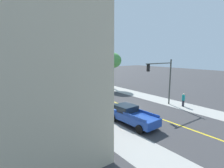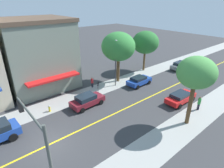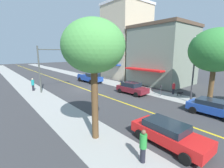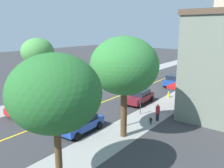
{
  "view_description": "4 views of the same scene",
  "coord_description": "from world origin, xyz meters",
  "px_view_note": "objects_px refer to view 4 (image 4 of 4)",
  "views": [
    {
      "loc": [
        -15.46,
        -17.17,
        7.06
      ],
      "look_at": [
        0.78,
        5.13,
        2.46
      ],
      "focal_mm": 28.22,
      "sensor_mm": 36.0,
      "label": 1
    },
    {
      "loc": [
        14.13,
        -4.41,
        12.33
      ],
      "look_at": [
        -2.4,
        9.55,
        2.57
      ],
      "focal_mm": 29.9,
      "sensor_mm": 36.0,
      "label": 2
    },
    {
      "loc": [
        11.69,
        20.92,
        5.53
      ],
      "look_at": [
        0.3,
        6.98,
        1.92
      ],
      "focal_mm": 25.3,
      "sensor_mm": 36.0,
      "label": 3
    },
    {
      "loc": [
        -17.06,
        29.47,
        8.46
      ],
      "look_at": [
        -1.96,
        9.55,
        2.63
      ],
      "focal_mm": 37.71,
      "sensor_mm": 36.0,
      "label": 4
    }
  ],
  "objects_px": {
    "street_tree_left_far": "(55,94)",
    "blue_pickup_truck": "(176,80)",
    "street_tree_right_corner": "(38,52)",
    "maroon_sedan_left_curb": "(139,96)",
    "parking_meter": "(140,105)",
    "pedestrian_green_shirt": "(16,101)",
    "fire_hydrant": "(169,94)",
    "traffic_light_mast": "(125,56)",
    "street_tree_left_near": "(124,66)",
    "red_sedan_right_curb": "(30,106)",
    "pedestrian_teal_shirt": "(121,73)",
    "small_dog": "(151,120)",
    "street_lamp": "(123,78)",
    "pedestrian_red_shirt": "(158,112)",
    "blue_sedan_left_curb": "(81,123)"
  },
  "relations": [
    {
      "from": "street_tree_left_near",
      "to": "maroon_sedan_left_curb",
      "type": "xyz_separation_m",
      "value": [
        3.5,
        -8.36,
        -4.93
      ]
    },
    {
      "from": "street_lamp",
      "to": "blue_sedan_left_curb",
      "type": "relative_size",
      "value": 1.71
    },
    {
      "from": "street_tree_right_corner",
      "to": "maroon_sedan_left_curb",
      "type": "relative_size",
      "value": 1.69
    },
    {
      "from": "street_tree_left_far",
      "to": "blue_pickup_truck",
      "type": "xyz_separation_m",
      "value": [
        4.2,
        -26.43,
        -4.39
      ]
    },
    {
      "from": "street_tree_left_far",
      "to": "pedestrian_red_shirt",
      "type": "bearing_deg",
      "value": -89.83
    },
    {
      "from": "street_tree_left_far",
      "to": "maroon_sedan_left_curb",
      "type": "relative_size",
      "value": 1.66
    },
    {
      "from": "blue_pickup_truck",
      "to": "small_dog",
      "type": "distance_m",
      "value": 16.0
    },
    {
      "from": "pedestrian_teal_shirt",
      "to": "small_dog",
      "type": "relative_size",
      "value": 2.68
    },
    {
      "from": "street_tree_left_far",
      "to": "blue_pickup_truck",
      "type": "distance_m",
      "value": 27.12
    },
    {
      "from": "fire_hydrant",
      "to": "blue_sedan_left_curb",
      "type": "height_order",
      "value": "blue_sedan_left_curb"
    },
    {
      "from": "maroon_sedan_left_curb",
      "to": "red_sedan_right_curb",
      "type": "bearing_deg",
      "value": -38.65
    },
    {
      "from": "fire_hydrant",
      "to": "traffic_light_mast",
      "type": "height_order",
      "value": "traffic_light_mast"
    },
    {
      "from": "fire_hydrant",
      "to": "small_dog",
      "type": "xyz_separation_m",
      "value": [
        -2.22,
        8.9,
        -0.04
      ]
    },
    {
      "from": "street_tree_right_corner",
      "to": "pedestrian_red_shirt",
      "type": "relative_size",
      "value": 4.63
    },
    {
      "from": "pedestrian_teal_shirt",
      "to": "small_dog",
      "type": "bearing_deg",
      "value": -101.53
    },
    {
      "from": "blue_sedan_left_curb",
      "to": "pedestrian_green_shirt",
      "type": "relative_size",
      "value": 2.37
    },
    {
      "from": "street_tree_right_corner",
      "to": "pedestrian_teal_shirt",
      "type": "xyz_separation_m",
      "value": [
        -0.11,
        -16.73,
        -4.88
      ]
    },
    {
      "from": "blue_sedan_left_curb",
      "to": "pedestrian_red_shirt",
      "type": "bearing_deg",
      "value": 144.59
    },
    {
      "from": "street_tree_left_far",
      "to": "pedestrian_red_shirt",
      "type": "height_order",
      "value": "street_tree_left_far"
    },
    {
      "from": "pedestrian_teal_shirt",
      "to": "pedestrian_green_shirt",
      "type": "bearing_deg",
      "value": -143.25
    },
    {
      "from": "street_tree_left_near",
      "to": "blue_pickup_truck",
      "type": "bearing_deg",
      "value": -79.73
    },
    {
      "from": "traffic_light_mast",
      "to": "maroon_sedan_left_curb",
      "type": "xyz_separation_m",
      "value": [
        -7.87,
        8.47,
        -3.48
      ]
    },
    {
      "from": "pedestrian_green_shirt",
      "to": "street_tree_right_corner",
      "type": "bearing_deg",
      "value": 108.81
    },
    {
      "from": "street_tree_right_corner",
      "to": "pedestrian_teal_shirt",
      "type": "relative_size",
      "value": 4.09
    },
    {
      "from": "street_tree_right_corner",
      "to": "pedestrian_red_shirt",
      "type": "xyz_separation_m",
      "value": [
        -14.29,
        -2.66,
        -5.0
      ]
    },
    {
      "from": "street_lamp",
      "to": "small_dog",
      "type": "height_order",
      "value": "street_lamp"
    },
    {
      "from": "parking_meter",
      "to": "blue_pickup_truck",
      "type": "bearing_deg",
      "value": -81.91
    },
    {
      "from": "blue_pickup_truck",
      "to": "small_dog",
      "type": "height_order",
      "value": "blue_pickup_truck"
    },
    {
      "from": "blue_pickup_truck",
      "to": "pedestrian_teal_shirt",
      "type": "bearing_deg",
      "value": -90.24
    },
    {
      "from": "fire_hydrant",
      "to": "traffic_light_mast",
      "type": "distance_m",
      "value": 11.28
    },
    {
      "from": "street_tree_left_far",
      "to": "street_tree_left_near",
      "type": "bearing_deg",
      "value": -84.27
    },
    {
      "from": "blue_sedan_left_curb",
      "to": "traffic_light_mast",
      "type": "bearing_deg",
      "value": -158.19
    },
    {
      "from": "street_tree_left_far",
      "to": "pedestrian_green_shirt",
      "type": "bearing_deg",
      "value": -22.63
    },
    {
      "from": "maroon_sedan_left_curb",
      "to": "pedestrian_teal_shirt",
      "type": "xyz_separation_m",
      "value": [
        9.98,
        -10.38,
        0.16
      ]
    },
    {
      "from": "street_tree_right_corner",
      "to": "parking_meter",
      "type": "bearing_deg",
      "value": -165.32
    },
    {
      "from": "street_lamp",
      "to": "pedestrian_teal_shirt",
      "type": "bearing_deg",
      "value": -54.27
    },
    {
      "from": "pedestrian_red_shirt",
      "to": "fire_hydrant",
      "type": "bearing_deg",
      "value": 29.99
    },
    {
      "from": "pedestrian_teal_shirt",
      "to": "small_dog",
      "type": "xyz_separation_m",
      "value": [
        -14.02,
        15.07,
        -0.6
      ]
    },
    {
      "from": "red_sedan_right_curb",
      "to": "blue_sedan_left_curb",
      "type": "height_order",
      "value": "blue_sedan_left_curb"
    },
    {
      "from": "blue_pickup_truck",
      "to": "pedestrian_red_shirt",
      "type": "relative_size",
      "value": 3.56
    },
    {
      "from": "street_tree_left_near",
      "to": "street_tree_right_corner",
      "type": "xyz_separation_m",
      "value": [
        13.6,
        -2.01,
        0.11
      ]
    },
    {
      "from": "red_sedan_right_curb",
      "to": "pedestrian_teal_shirt",
      "type": "bearing_deg",
      "value": -170.57
    },
    {
      "from": "maroon_sedan_left_curb",
      "to": "pedestrian_red_shirt",
      "type": "xyz_separation_m",
      "value": [
        -4.2,
        3.69,
        0.04
      ]
    },
    {
      "from": "red_sedan_right_curb",
      "to": "pedestrian_teal_shirt",
      "type": "relative_size",
      "value": 2.53
    },
    {
      "from": "fire_hydrant",
      "to": "pedestrian_teal_shirt",
      "type": "xyz_separation_m",
      "value": [
        11.8,
        -6.17,
        0.56
      ]
    },
    {
      "from": "blue_pickup_truck",
      "to": "pedestrian_teal_shirt",
      "type": "relative_size",
      "value": 3.14
    },
    {
      "from": "street_lamp",
      "to": "maroon_sedan_left_curb",
      "type": "distance_m",
      "value": 8.07
    },
    {
      "from": "parking_meter",
      "to": "pedestrian_green_shirt",
      "type": "xyz_separation_m",
      "value": [
        11.57,
        6.72,
        0.01
      ]
    },
    {
      "from": "parking_meter",
      "to": "pedestrian_green_shirt",
      "type": "bearing_deg",
      "value": 30.15
    },
    {
      "from": "fire_hydrant",
      "to": "pedestrian_teal_shirt",
      "type": "bearing_deg",
      "value": -27.6
    }
  ]
}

